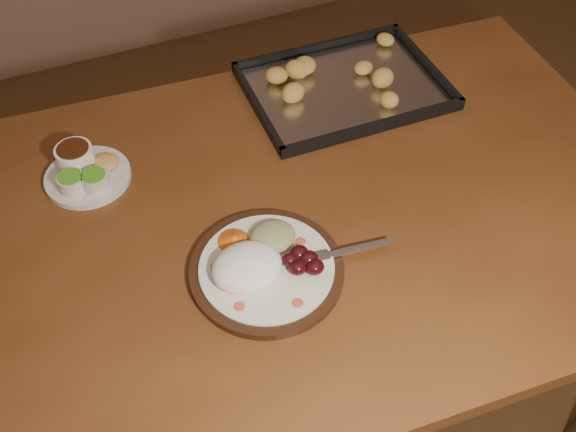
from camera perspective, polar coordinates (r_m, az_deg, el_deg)
name	(u,v)px	position (r m, az deg, el deg)	size (l,w,h in m)	color
dining_table	(275,248)	(1.26, -1.12, -2.88)	(1.56, 1.01, 0.75)	brown
dinner_plate	(263,265)	(1.09, -2.24, -4.37)	(0.35, 0.26, 0.06)	black
condiment_saucer	(84,171)	(1.30, -17.66, 3.84)	(0.16, 0.16, 0.06)	beige
baking_tray	(345,86)	(1.45, 5.06, 11.46)	(0.43, 0.32, 0.04)	black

